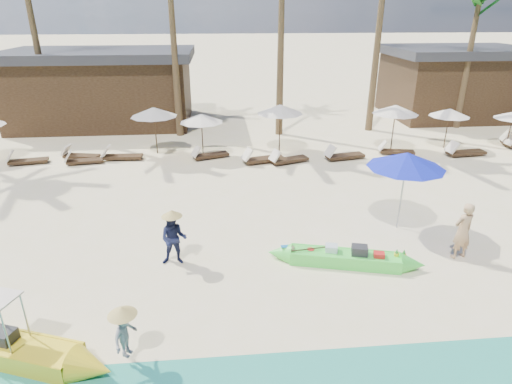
{
  "coord_description": "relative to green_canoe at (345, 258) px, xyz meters",
  "views": [
    {
      "loc": [
        -1.29,
        -9.15,
        6.47
      ],
      "look_at": [
        -0.25,
        2.0,
        1.66
      ],
      "focal_mm": 30.0,
      "sensor_mm": 36.0,
      "label": 1
    }
  ],
  "objects": [
    {
      "name": "ground",
      "position": [
        -2.06,
        -0.61,
        -0.2
      ],
      "size": [
        240.0,
        240.0,
        0.0
      ],
      "primitive_type": "plane",
      "color": "beige",
      "rests_on": "ground"
    },
    {
      "name": "green_canoe",
      "position": [
        0.0,
        0.0,
        0.0
      ],
      "size": [
        4.66,
        1.48,
        0.6
      ],
      "rotation": [
        0.0,
        0.0,
        -0.25
      ],
      "color": "#44E044",
      "rests_on": "ground"
    },
    {
      "name": "tourist",
      "position": [
        3.3,
        0.08,
        0.63
      ],
      "size": [
        0.69,
        0.53,
        1.67
      ],
      "primitive_type": "imported",
      "rotation": [
        0.0,
        0.0,
        3.38
      ],
      "color": "tan",
      "rests_on": "ground"
    },
    {
      "name": "vendor_green",
      "position": [
        -4.62,
        0.5,
        0.55
      ],
      "size": [
        0.76,
        0.61,
        1.5
      ],
      "primitive_type": "imported",
      "rotation": [
        0.0,
        0.0,
        -0.07
      ],
      "color": "#161B3D",
      "rests_on": "ground"
    },
    {
      "name": "vendor_yellow",
      "position": [
        -5.26,
        -3.06,
        0.5
      ],
      "size": [
        0.6,
        0.76,
        1.04
      ],
      "primitive_type": "imported",
      "rotation": [
        0.0,
        0.0,
        1.2
      ],
      "color": "gray",
      "rests_on": "ground"
    },
    {
      "name": "blue_umbrella",
      "position": [
        2.3,
        1.96,
        2.08
      ],
      "size": [
        2.35,
        2.35,
        2.52
      ],
      "color": "#99999E",
      "rests_on": "ground"
    },
    {
      "name": "lounger_3_left",
      "position": [
        -12.04,
        9.39,
        -0.01
      ],
      "size": [
        1.8,
        0.84,
        0.59
      ],
      "rotation": [
        0.0,
        0.0,
        0.18
      ],
      "color": "#3D2A19",
      "rests_on": "ground"
    },
    {
      "name": "lounger_3_right",
      "position": [
        -9.84,
        9.94,
        -0.01
      ],
      "size": [
        1.78,
        0.87,
        0.58
      ],
      "rotation": [
        0.0,
        0.0,
        -0.21
      ],
      "color": "#3D2A19",
      "rests_on": "ground"
    },
    {
      "name": "resort_parasol_4",
      "position": [
        -6.29,
        10.47,
        1.82
      ],
      "size": [
        2.18,
        2.18,
        2.25
      ],
      "color": "#3D2A19",
      "rests_on": "ground"
    },
    {
      "name": "lounger_4_left",
      "position": [
        -9.5,
        9.19,
        -0.02
      ],
      "size": [
        1.7,
        0.73,
        0.56
      ],
      "rotation": [
        0.0,
        0.0,
        0.14
      ],
      "color": "#3D2A19",
      "rests_on": "ground"
    },
    {
      "name": "lounger_4_right",
      "position": [
        -7.88,
        9.63,
        0.0
      ],
      "size": [
        1.84,
        0.62,
        0.62
      ],
      "rotation": [
        0.0,
        0.0,
        -0.03
      ],
      "color": "#3D2A19",
      "rests_on": "ground"
    },
    {
      "name": "resort_parasol_5",
      "position": [
        -4.06,
        9.73,
        1.66
      ],
      "size": [
        2.0,
        2.0,
        2.07
      ],
      "color": "#3D2A19",
      "rests_on": "ground"
    },
    {
      "name": "lounger_5_left",
      "position": [
        -3.81,
        9.43,
        -0.01
      ],
      "size": [
        1.81,
        1.08,
        0.59
      ],
      "rotation": [
        0.0,
        0.0,
        0.34
      ],
      "color": "#3D2A19",
      "rests_on": "ground"
    },
    {
      "name": "resort_parasol_6",
      "position": [
        -0.32,
        10.35,
        1.86
      ],
      "size": [
        2.23,
        2.23,
        2.29
      ],
      "color": "#3D2A19",
      "rests_on": "ground"
    },
    {
      "name": "lounger_6_left",
      "position": [
        -1.42,
        8.59,
        0.02
      ],
      "size": [
        2.02,
        1.07,
        0.66
      ],
      "rotation": [
        0.0,
        0.0,
        0.26
      ],
      "color": "#3D2A19",
      "rests_on": "ground"
    },
    {
      "name": "lounger_6_right",
      "position": [
        -0.25,
        8.42,
        0.0
      ],
      "size": [
        1.9,
        1.13,
        0.62
      ],
      "rotation": [
        0.0,
        0.0,
        0.34
      ],
      "color": "#3D2A19",
      "rests_on": "ground"
    },
    {
      "name": "resort_parasol_7",
      "position": [
        5.21,
        9.92,
        1.83
      ],
      "size": [
        2.19,
        2.19,
        2.25
      ],
      "color": "#3D2A19",
      "rests_on": "ground"
    },
    {
      "name": "lounger_7_left",
      "position": [
        2.41,
        8.72,
        0.01
      ],
      "size": [
        1.96,
        0.94,
        0.64
      ],
      "rotation": [
        0.0,
        0.0,
        0.2
      ],
      "color": "#3D2A19",
      "rests_on": "ground"
    },
    {
      "name": "lounger_7_right",
      "position": [
        5.13,
        9.26,
        -0.01
      ],
      "size": [
        1.76,
        0.9,
        0.57
      ],
      "rotation": [
        0.0,
        0.0,
        -0.24
      ],
      "color": "#3D2A19",
      "rests_on": "ground"
    },
    {
      "name": "resort_parasol_8",
      "position": [
        8.04,
        10.05,
        1.6
      ],
      "size": [
        1.94,
        1.94,
        1.99
      ],
      "color": "#3D2A19",
      "rests_on": "ground"
    },
    {
      "name": "lounger_8_left",
      "position": [
        8.31,
        8.7,
        0.02
      ],
      "size": [
        1.99,
        0.79,
        0.66
      ],
      "rotation": [
        0.0,
        0.0,
        0.11
      ],
      "color": "#3D2A19",
      "rests_on": "ground"
    },
    {
      "name": "pavilion_west",
      "position": [
        -10.06,
        16.89,
        1.99
      ],
      "size": [
        10.8,
        6.6,
        4.3
      ],
      "color": "#3D2A19",
      "rests_on": "ground"
    },
    {
      "name": "pavilion_east",
      "position": [
        11.94,
        16.89,
        1.99
      ],
      "size": [
        8.8,
        6.6,
        4.3
      ],
      "color": "#3D2A19",
      "rests_on": "ground"
    }
  ]
}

